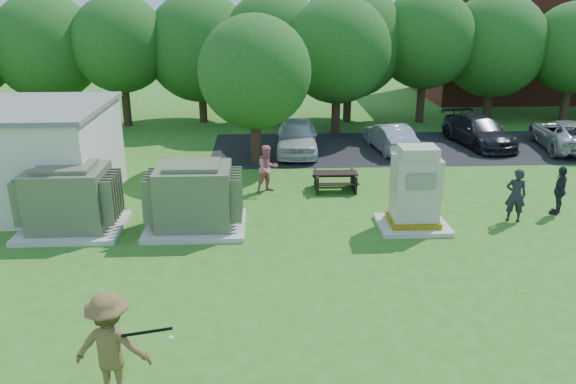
{
  "coord_description": "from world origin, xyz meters",
  "views": [
    {
      "loc": [
        -0.71,
        -11.45,
        6.81
      ],
      "look_at": [
        0.0,
        4.0,
        1.3
      ],
      "focal_mm": 35.0,
      "sensor_mm": 36.0,
      "label": 1
    }
  ],
  "objects_px": {
    "transformer_right": "(194,198)",
    "car_silver_a": "(390,137)",
    "transformer_left": "(70,200)",
    "batter": "(111,347)",
    "car_white": "(297,136)",
    "person_by_generator": "(516,195)",
    "car_dark": "(479,131)",
    "person_at_picnic": "(268,169)",
    "person_walking_right": "(560,190)",
    "car_silver_b": "(565,134)",
    "generator_cabinet": "(415,193)",
    "picnic_table": "(335,179)"
  },
  "relations": [
    {
      "from": "transformer_right",
      "to": "car_silver_b",
      "type": "relative_size",
      "value": 0.62
    },
    {
      "from": "car_silver_a",
      "to": "car_dark",
      "type": "xyz_separation_m",
      "value": [
        4.37,
        0.77,
        0.05
      ]
    },
    {
      "from": "transformer_left",
      "to": "car_silver_a",
      "type": "distance_m",
      "value": 14.4
    },
    {
      "from": "car_white",
      "to": "transformer_right",
      "type": "bearing_deg",
      "value": -109.7
    },
    {
      "from": "picnic_table",
      "to": "person_by_generator",
      "type": "relative_size",
      "value": 0.92
    },
    {
      "from": "batter",
      "to": "car_silver_a",
      "type": "distance_m",
      "value": 18.24
    },
    {
      "from": "generator_cabinet",
      "to": "car_white",
      "type": "xyz_separation_m",
      "value": [
        -3.02,
        8.69,
        -0.37
      ]
    },
    {
      "from": "transformer_left",
      "to": "picnic_table",
      "type": "xyz_separation_m",
      "value": [
        8.39,
        3.29,
        -0.55
      ]
    },
    {
      "from": "person_walking_right",
      "to": "car_white",
      "type": "bearing_deg",
      "value": -92.36
    },
    {
      "from": "person_at_picnic",
      "to": "car_dark",
      "type": "distance_m",
      "value": 11.72
    },
    {
      "from": "transformer_right",
      "to": "car_silver_a",
      "type": "xyz_separation_m",
      "value": [
        7.85,
        8.59,
        -0.34
      ]
    },
    {
      "from": "batter",
      "to": "transformer_left",
      "type": "bearing_deg",
      "value": -62.88
    },
    {
      "from": "car_silver_a",
      "to": "car_dark",
      "type": "bearing_deg",
      "value": -177.92
    },
    {
      "from": "person_walking_right",
      "to": "car_silver_a",
      "type": "height_order",
      "value": "person_walking_right"
    },
    {
      "from": "transformer_left",
      "to": "person_at_picnic",
      "type": "relative_size",
      "value": 1.74
    },
    {
      "from": "transformer_left",
      "to": "person_at_picnic",
      "type": "height_order",
      "value": "transformer_left"
    },
    {
      "from": "person_walking_right",
      "to": "car_silver_a",
      "type": "xyz_separation_m",
      "value": [
        -3.78,
        7.93,
        -0.18
      ]
    },
    {
      "from": "car_silver_b",
      "to": "picnic_table",
      "type": "bearing_deg",
      "value": 33.83
    },
    {
      "from": "generator_cabinet",
      "to": "batter",
      "type": "height_order",
      "value": "generator_cabinet"
    },
    {
      "from": "car_white",
      "to": "batter",
      "type": "bearing_deg",
      "value": -101.22
    },
    {
      "from": "person_at_picnic",
      "to": "car_silver_a",
      "type": "bearing_deg",
      "value": 12.59
    },
    {
      "from": "transformer_right",
      "to": "person_at_picnic",
      "type": "xyz_separation_m",
      "value": [
        2.24,
        3.23,
        -0.11
      ]
    },
    {
      "from": "transformer_right",
      "to": "person_walking_right",
      "type": "height_order",
      "value": "transformer_right"
    },
    {
      "from": "transformer_right",
      "to": "car_white",
      "type": "height_order",
      "value": "transformer_right"
    },
    {
      "from": "person_by_generator",
      "to": "person_at_picnic",
      "type": "height_order",
      "value": "person_at_picnic"
    },
    {
      "from": "person_walking_right",
      "to": "person_at_picnic",
      "type": "bearing_deg",
      "value": -63.49
    },
    {
      "from": "transformer_right",
      "to": "generator_cabinet",
      "type": "bearing_deg",
      "value": -2.12
    },
    {
      "from": "car_dark",
      "to": "car_silver_b",
      "type": "height_order",
      "value": "car_dark"
    },
    {
      "from": "car_white",
      "to": "person_walking_right",
      "type": "bearing_deg",
      "value": -40.68
    },
    {
      "from": "person_by_generator",
      "to": "car_dark",
      "type": "height_order",
      "value": "person_by_generator"
    },
    {
      "from": "person_at_picnic",
      "to": "person_by_generator",
      "type": "bearing_deg",
      "value": -53.17
    },
    {
      "from": "car_silver_a",
      "to": "person_by_generator",
      "type": "bearing_deg",
      "value": 95.89
    },
    {
      "from": "person_walking_right",
      "to": "transformer_right",
      "type": "bearing_deg",
      "value": -44.93
    },
    {
      "from": "transformer_right",
      "to": "car_white",
      "type": "relative_size",
      "value": 0.68
    },
    {
      "from": "car_silver_a",
      "to": "transformer_left",
      "type": "bearing_deg",
      "value": 28.74
    },
    {
      "from": "transformer_right",
      "to": "generator_cabinet",
      "type": "relative_size",
      "value": 1.17
    },
    {
      "from": "transformer_left",
      "to": "batter",
      "type": "xyz_separation_m",
      "value": [
        3.11,
        -7.57,
        0.06
      ]
    },
    {
      "from": "car_white",
      "to": "car_silver_a",
      "type": "bearing_deg",
      "value": 5.52
    },
    {
      "from": "transformer_right",
      "to": "batter",
      "type": "height_order",
      "value": "transformer_right"
    },
    {
      "from": "transformer_right",
      "to": "car_silver_a",
      "type": "height_order",
      "value": "transformer_right"
    },
    {
      "from": "batter",
      "to": "person_walking_right",
      "type": "bearing_deg",
      "value": -141.22
    },
    {
      "from": "person_by_generator",
      "to": "generator_cabinet",
      "type": "bearing_deg",
      "value": 20.21
    },
    {
      "from": "generator_cabinet",
      "to": "transformer_right",
      "type": "bearing_deg",
      "value": 177.88
    },
    {
      "from": "car_dark",
      "to": "person_at_picnic",
      "type": "bearing_deg",
      "value": -158.31
    },
    {
      "from": "car_white",
      "to": "car_silver_b",
      "type": "relative_size",
      "value": 0.91
    },
    {
      "from": "transformer_left",
      "to": "person_by_generator",
      "type": "bearing_deg",
      "value": 0.46
    },
    {
      "from": "generator_cabinet",
      "to": "batter",
      "type": "xyz_separation_m",
      "value": [
        -7.24,
        -7.33,
        -0.09
      ]
    },
    {
      "from": "generator_cabinet",
      "to": "batter",
      "type": "bearing_deg",
      "value": -134.63
    },
    {
      "from": "car_dark",
      "to": "car_silver_b",
      "type": "bearing_deg",
      "value": -22.15
    },
    {
      "from": "transformer_right",
      "to": "person_walking_right",
      "type": "relative_size",
      "value": 1.87
    }
  ]
}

